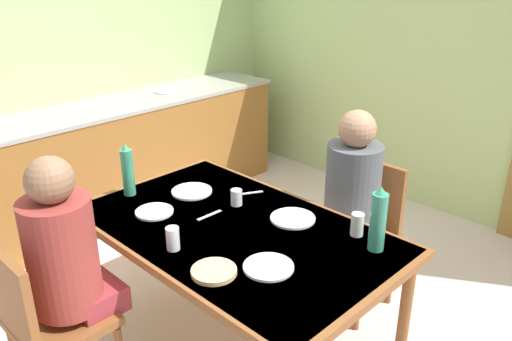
# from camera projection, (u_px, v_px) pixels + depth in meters

# --- Properties ---
(ground_plane) EXTENTS (5.88, 5.88, 0.00)m
(ground_plane) POSITION_uv_depth(u_px,v_px,m) (228.00, 326.00, 2.95)
(ground_plane) COLOR beige
(wall_back) EXTENTS (4.27, 0.10, 2.64)m
(wall_back) POSITION_uv_depth(u_px,v_px,m) (443.00, 45.00, 3.93)
(wall_back) COLOR #A9C581
(wall_back) RESTS_ON ground_plane
(wall_left) EXTENTS (0.10, 3.39, 2.64)m
(wall_left) POSITION_uv_depth(u_px,v_px,m) (104.00, 41.00, 4.13)
(wall_left) COLOR #A6C37F
(wall_left) RESTS_ON ground_plane
(kitchen_counter) EXTENTS (0.61, 2.65, 0.91)m
(kitchen_counter) POSITION_uv_depth(u_px,v_px,m) (132.00, 154.00, 4.22)
(kitchen_counter) COLOR #925D29
(kitchen_counter) RESTS_ON ground_plane
(dining_table) EXTENTS (1.58, 0.96, 0.75)m
(dining_table) POSITION_uv_depth(u_px,v_px,m) (234.00, 239.00, 2.51)
(dining_table) COLOR brown
(dining_table) RESTS_ON ground_plane
(chair_near_diner) EXTENTS (0.40, 0.40, 0.87)m
(chair_near_diner) POSITION_uv_depth(u_px,v_px,m) (44.00, 320.00, 2.24)
(chair_near_diner) COLOR brown
(chair_near_diner) RESTS_ON ground_plane
(chair_far_diner) EXTENTS (0.40, 0.40, 0.87)m
(chair_far_diner) POSITION_uv_depth(u_px,v_px,m) (361.00, 226.00, 3.01)
(chair_far_diner) COLOR brown
(chair_far_diner) RESTS_ON ground_plane
(person_near_diner) EXTENTS (0.30, 0.37, 0.77)m
(person_near_diner) POSITION_uv_depth(u_px,v_px,m) (65.00, 251.00, 2.22)
(person_near_diner) COLOR maroon
(person_near_diner) RESTS_ON ground_plane
(person_far_diner) EXTENTS (0.30, 0.37, 0.77)m
(person_far_diner) POSITION_uv_depth(u_px,v_px,m) (351.00, 189.00, 2.81)
(person_far_diner) COLOR #4A504E
(person_far_diner) RESTS_ON ground_plane
(water_bottle_green_near) EXTENTS (0.07, 0.07, 0.30)m
(water_bottle_green_near) POSITION_uv_depth(u_px,v_px,m) (378.00, 220.00, 2.25)
(water_bottle_green_near) COLOR #358D70
(water_bottle_green_near) RESTS_ON dining_table
(water_bottle_green_far) EXTENTS (0.07, 0.07, 0.29)m
(water_bottle_green_far) POSITION_uv_depth(u_px,v_px,m) (128.00, 171.00, 2.77)
(water_bottle_green_far) COLOR #358B67
(water_bottle_green_far) RESTS_ON dining_table
(dinner_plate_near_left) EXTENTS (0.21, 0.21, 0.01)m
(dinner_plate_near_left) POSITION_uv_depth(u_px,v_px,m) (268.00, 267.00, 2.16)
(dinner_plate_near_left) COLOR white
(dinner_plate_near_left) RESTS_ON dining_table
(dinner_plate_near_right) EXTENTS (0.22, 0.22, 0.01)m
(dinner_plate_near_right) POSITION_uv_depth(u_px,v_px,m) (192.00, 191.00, 2.85)
(dinner_plate_near_right) COLOR white
(dinner_plate_near_right) RESTS_ON dining_table
(dinner_plate_far_center) EXTENTS (0.19, 0.19, 0.01)m
(dinner_plate_far_center) POSITION_uv_depth(u_px,v_px,m) (154.00, 212.00, 2.62)
(dinner_plate_far_center) COLOR white
(dinner_plate_far_center) RESTS_ON dining_table
(dinner_plate_far_side) EXTENTS (0.22, 0.22, 0.01)m
(dinner_plate_far_side) POSITION_uv_depth(u_px,v_px,m) (293.00, 218.00, 2.55)
(dinner_plate_far_side) COLOR white
(dinner_plate_far_side) RESTS_ON dining_table
(drinking_glass_by_near_diner) EXTENTS (0.06, 0.06, 0.09)m
(drinking_glass_by_near_diner) POSITION_uv_depth(u_px,v_px,m) (236.00, 197.00, 2.69)
(drinking_glass_by_near_diner) COLOR silver
(drinking_glass_by_near_diner) RESTS_ON dining_table
(drinking_glass_by_far_diner) EXTENTS (0.06, 0.06, 0.11)m
(drinking_glass_by_far_diner) POSITION_uv_depth(u_px,v_px,m) (173.00, 239.00, 2.28)
(drinking_glass_by_far_diner) COLOR silver
(drinking_glass_by_far_diner) RESTS_ON dining_table
(drinking_glass_spare_center) EXTENTS (0.06, 0.06, 0.11)m
(drinking_glass_spare_center) POSITION_uv_depth(u_px,v_px,m) (357.00, 225.00, 2.39)
(drinking_glass_spare_center) COLOR silver
(drinking_glass_spare_center) RESTS_ON dining_table
(bread_plate_sliced) EXTENTS (0.19, 0.19, 0.02)m
(bread_plate_sliced) POSITION_uv_depth(u_px,v_px,m) (214.00, 271.00, 2.12)
(bread_plate_sliced) COLOR #DBB77A
(bread_plate_sliced) RESTS_ON dining_table
(cutlery_knife_near) EXTENTS (0.02, 0.15, 0.00)m
(cutlery_knife_near) POSITION_uv_depth(u_px,v_px,m) (210.00, 215.00, 2.59)
(cutlery_knife_near) COLOR silver
(cutlery_knife_near) RESTS_ON dining_table
(cutlery_fork_near) EXTENTS (0.09, 0.14, 0.00)m
(cutlery_fork_near) POSITION_uv_depth(u_px,v_px,m) (250.00, 193.00, 2.83)
(cutlery_fork_near) COLOR silver
(cutlery_fork_near) RESTS_ON dining_table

